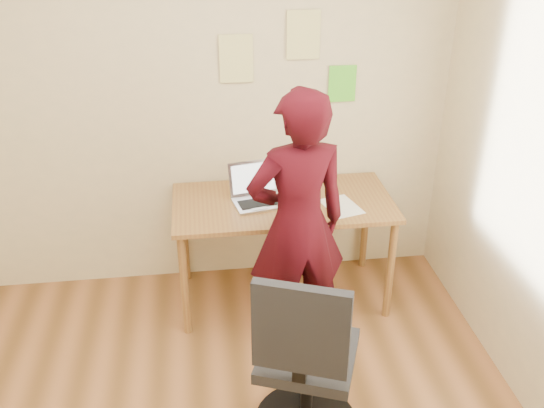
{
  "coord_description": "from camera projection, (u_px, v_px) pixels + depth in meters",
  "views": [
    {
      "loc": [
        0.08,
        -2.01,
        2.52
      ],
      "look_at": [
        0.47,
        0.95,
        0.95
      ],
      "focal_mm": 40.0,
      "sensor_mm": 36.0,
      "label": 1
    }
  ],
  "objects": [
    {
      "name": "person",
      "position": [
        297.0,
        225.0,
        3.44
      ],
      "size": [
        0.65,
        0.48,
        1.62
      ],
      "primitive_type": "imported",
      "rotation": [
        0.0,
        0.0,
        3.3
      ],
      "color": "#36070F",
      "rests_on": "ground"
    },
    {
      "name": "wall_note_right",
      "position": [
        342.0,
        84.0,
        3.92
      ],
      "size": [
        0.18,
        0.0,
        0.24
      ],
      "primitive_type": "cube",
      "color": "#59D530",
      "rests_on": "room"
    },
    {
      "name": "paper_sheet",
      "position": [
        341.0,
        206.0,
        3.79
      ],
      "size": [
        0.26,
        0.32,
        0.0
      ],
      "primitive_type": "cube",
      "rotation": [
        0.0,
        0.0,
        0.27
      ],
      "color": "white",
      "rests_on": "desk"
    },
    {
      "name": "wall_note_mid",
      "position": [
        303.0,
        35.0,
        3.75
      ],
      "size": [
        0.21,
        0.0,
        0.3
      ],
      "primitive_type": "cube",
      "color": "#DED985",
      "rests_on": "room"
    },
    {
      "name": "wall_note_left",
      "position": [
        236.0,
        59.0,
        3.76
      ],
      "size": [
        0.21,
        0.0,
        0.3
      ],
      "primitive_type": "cube",
      "color": "#DED985",
      "rests_on": "room"
    },
    {
      "name": "room",
      "position": [
        183.0,
        234.0,
        2.3
      ],
      "size": [
        3.58,
        3.58,
        2.78
      ],
      "color": "brown",
      "rests_on": "ground"
    },
    {
      "name": "laptop",
      "position": [
        257.0,
        193.0,
        3.84
      ],
      "size": [
        0.37,
        0.34,
        0.23
      ],
      "rotation": [
        0.0,
        0.0,
        0.19
      ],
      "color": "silver",
      "rests_on": "desk"
    },
    {
      "name": "desk",
      "position": [
        283.0,
        213.0,
        3.9
      ],
      "size": [
        1.4,
        0.7,
        0.74
      ],
      "color": "olive",
      "rests_on": "ground"
    },
    {
      "name": "office_chair",
      "position": [
        305.0,
        370.0,
        2.93
      ],
      "size": [
        0.59,
        0.6,
        1.03
      ],
      "rotation": [
        0.0,
        0.0,
        -0.37
      ],
      "color": "black",
      "rests_on": "ground"
    },
    {
      "name": "phone",
      "position": [
        310.0,
        211.0,
        3.73
      ],
      "size": [
        0.11,
        0.15,
        0.01
      ],
      "rotation": [
        0.0,
        0.0,
        0.42
      ],
      "color": "black",
      "rests_on": "desk"
    }
  ]
}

